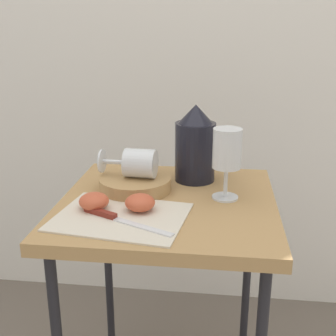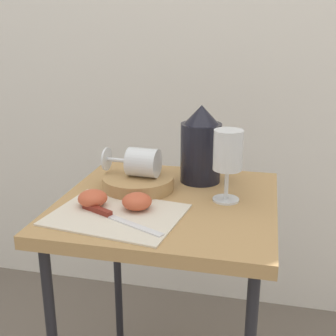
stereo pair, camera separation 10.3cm
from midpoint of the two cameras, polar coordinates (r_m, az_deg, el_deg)
The scene contains 10 objects.
curtain_drape at distance 1.61m, azimuth 7.12°, elevation 14.99°, with size 2.40×0.03×1.98m, color silver.
table at distance 1.09m, azimuth 2.74°, elevation -7.45°, with size 0.52×0.52×0.67m.
linen_napkin at distance 0.98m, azimuth -3.67°, elevation -6.12°, with size 0.28×0.22×0.00m, color beige.
basket_tray at distance 1.12m, azimuth -1.27°, elevation -1.95°, with size 0.18×0.18×0.04m, color #AD8451.
pitcher at distance 1.17m, azimuth 6.87°, elevation 2.16°, with size 0.16×0.11×0.21m.
wine_glass_upright at distance 1.03m, azimuth 10.62°, elevation 1.71°, with size 0.07×0.07×0.17m.
wine_glass_tipped_near at distance 1.10m, azimuth -0.80°, elevation 0.71°, with size 0.15×0.08×0.07m.
apple_half_left at distance 1.02m, azimuth -6.90°, elevation -3.96°, with size 0.07×0.07×0.04m, color #C15133.
apple_half_right at distance 0.99m, azimuth -1.08°, elevation -4.41°, with size 0.07×0.07×0.04m, color #C15133.
knife at distance 0.96m, azimuth -4.63°, elevation -6.11°, with size 0.21×0.11×0.01m.
Camera 2 is at (0.22, -0.96, 1.08)m, focal length 46.97 mm.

